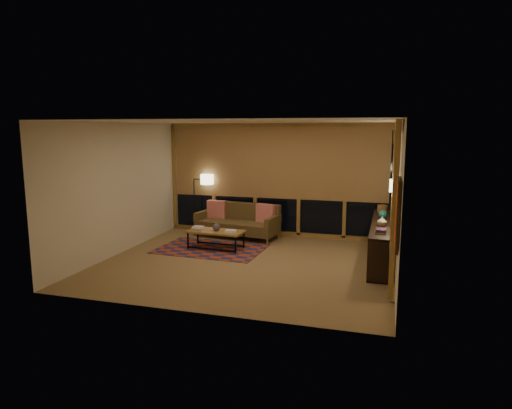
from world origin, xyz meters
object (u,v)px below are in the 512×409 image
(coffee_table, at_px, (216,240))
(bookshelf, at_px, (381,241))
(floor_lamp, at_px, (194,203))
(sofa, at_px, (237,221))

(coffee_table, xyz_separation_m, bookshelf, (3.44, 0.18, 0.18))
(coffee_table, relative_size, floor_lamp, 0.82)
(floor_lamp, bearing_deg, bookshelf, -21.57)
(sofa, distance_m, floor_lamp, 1.31)
(sofa, distance_m, bookshelf, 3.46)
(sofa, relative_size, floor_lamp, 1.32)
(bookshelf, bearing_deg, coffee_table, -177.03)
(coffee_table, bearing_deg, bookshelf, 6.30)
(floor_lamp, bearing_deg, sofa, -20.10)
(floor_lamp, relative_size, bookshelf, 0.48)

